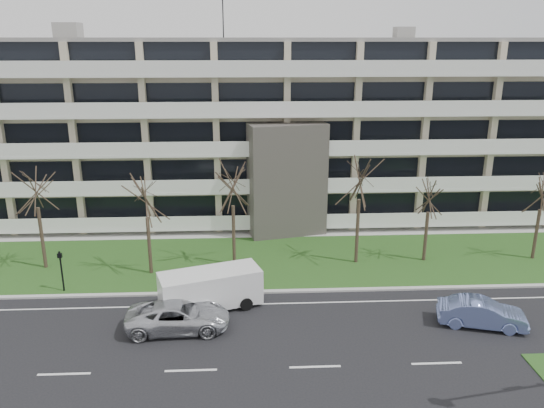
{
  "coord_description": "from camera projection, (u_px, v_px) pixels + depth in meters",
  "views": [
    {
      "loc": [
        -3.17,
        -22.04,
        15.24
      ],
      "look_at": [
        -1.61,
        10.0,
        5.19
      ],
      "focal_mm": 35.0,
      "sensor_mm": 36.0,
      "label": 1
    }
  ],
  "objects": [
    {
      "name": "tree_2",
      "position": [
        146.0,
        195.0,
        34.27
      ],
      "size": [
        3.58,
        3.58,
        7.16
      ],
      "color": "#382B21",
      "rests_on": "ground"
    },
    {
      "name": "tree_3",
      "position": [
        233.0,
        182.0,
        35.49
      ],
      "size": [
        3.9,
        3.9,
        7.79
      ],
      "color": "#382B21",
      "rests_on": "ground"
    },
    {
      "name": "tree_4",
      "position": [
        360.0,
        173.0,
        35.71
      ],
      "size": [
        4.2,
        4.2,
        8.4
      ],
      "color": "#382B21",
      "rests_on": "ground"
    },
    {
      "name": "apartment_building",
      "position": [
        281.0,
        127.0,
        47.56
      ],
      "size": [
        60.5,
        15.1,
        18.75
      ],
      "color": "#C1B596",
      "rests_on": "ground"
    },
    {
      "name": "blue_sedan",
      "position": [
        482.0,
        313.0,
        29.18
      ],
      "size": [
        4.97,
        2.83,
        1.55
      ],
      "primitive_type": "imported",
      "rotation": [
        0.0,
        0.0,
        1.3
      ],
      "color": "#7C90D8",
      "rests_on": "ground"
    },
    {
      "name": "tree_1",
      "position": [
        34.0,
        183.0,
        34.97
      ],
      "size": [
        3.93,
        3.93,
        7.85
      ],
      "color": "#382B21",
      "rests_on": "ground"
    },
    {
      "name": "curb",
      "position": [
        299.0,
        291.0,
        33.32
      ],
      "size": [
        90.0,
        0.35,
        0.12
      ],
      "primitive_type": "cube",
      "color": "#B2B2AD",
      "rests_on": "ground"
    },
    {
      "name": "sidewalk",
      "position": [
        287.0,
        233.0,
        43.33
      ],
      "size": [
        90.0,
        2.0,
        0.08
      ],
      "primitive_type": "cube",
      "color": "#B2B2AD",
      "rests_on": "ground"
    },
    {
      "name": "tree_5",
      "position": [
        430.0,
        193.0,
        36.49
      ],
      "size": [
        3.27,
        3.27,
        6.55
      ],
      "color": "#382B21",
      "rests_on": "ground"
    },
    {
      "name": "tree_6",
      "position": [
        543.0,
        190.0,
        36.76
      ],
      "size": [
        3.34,
        3.34,
        6.67
      ],
      "color": "#382B21",
      "rests_on": "ground"
    },
    {
      "name": "grass_verge",
      "position": [
        292.0,
        260.0,
        38.09
      ],
      "size": [
        90.0,
        10.0,
        0.06
      ],
      "primitive_type": "cube",
      "color": "#294F1A",
      "rests_on": "ground"
    },
    {
      "name": "pedestrian_signal",
      "position": [
        61.0,
        266.0,
        32.87
      ],
      "size": [
        0.26,
        0.2,
        2.71
      ],
      "rotation": [
        0.0,
        0.0,
        -0.01
      ],
      "color": "black",
      "rests_on": "ground"
    },
    {
      "name": "silver_pickup",
      "position": [
        178.0,
        316.0,
        28.82
      ],
      "size": [
        5.71,
        2.8,
        1.56
      ],
      "primitive_type": "imported",
      "rotation": [
        0.0,
        0.0,
        1.61
      ],
      "color": "silver",
      "rests_on": "ground"
    },
    {
      "name": "ground",
      "position": [
        315.0,
        367.0,
        25.71
      ],
      "size": [
        160.0,
        160.0,
        0.0
      ],
      "primitive_type": "plane",
      "color": "black",
      "rests_on": "ground"
    },
    {
      "name": "lane_edge_line",
      "position": [
        301.0,
        303.0,
        31.9
      ],
      "size": [
        90.0,
        0.12,
        0.01
      ],
      "primitive_type": "cube",
      "color": "white",
      "rests_on": "ground"
    },
    {
      "name": "white_van",
      "position": [
        212.0,
        286.0,
        31.06
      ],
      "size": [
        6.25,
        3.89,
        2.28
      ],
      "rotation": [
        0.0,
        0.0,
        0.32
      ],
      "color": "white",
      "rests_on": "ground"
    }
  ]
}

